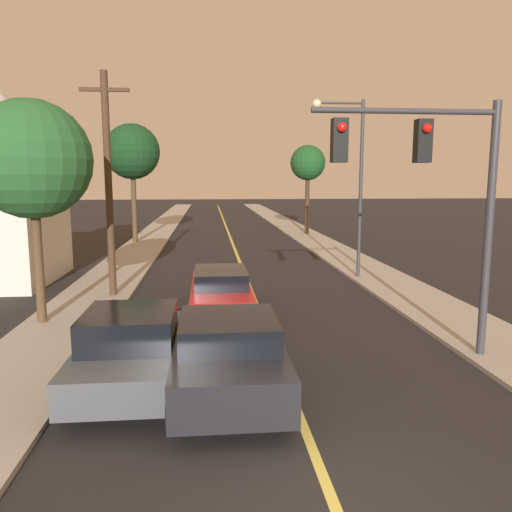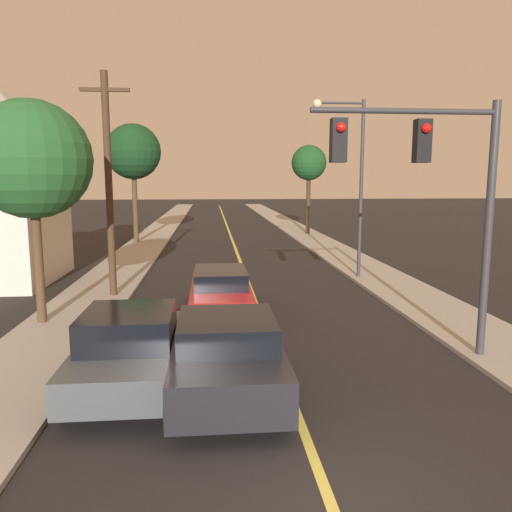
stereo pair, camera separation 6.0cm
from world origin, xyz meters
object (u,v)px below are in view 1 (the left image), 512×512
(traffic_signal_mast, at_px, (433,177))
(tree_right_near, at_px, (308,164))
(car_outer_lane_front, at_px, (132,348))
(tree_left_far, at_px, (132,152))
(utility_pole_left, at_px, (108,181))
(streetlamp_right, at_px, (349,164))
(car_near_lane_front, at_px, (228,354))
(tree_left_near, at_px, (32,160))
(car_near_lane_second, at_px, (221,291))

(traffic_signal_mast, xyz_separation_m, tree_right_near, (2.40, 25.65, 1.09))
(car_outer_lane_front, distance_m, tree_left_far, 23.50)
(car_outer_lane_front, distance_m, utility_pole_left, 8.51)
(streetlamp_right, relative_size, utility_pole_left, 0.95)
(car_outer_lane_front, bearing_deg, traffic_signal_mast, 7.92)
(tree_left_far, bearing_deg, tree_right_near, 17.62)
(car_near_lane_front, height_order, traffic_signal_mast, traffic_signal_mast)
(tree_left_near, bearing_deg, tree_right_near, 61.71)
(streetlamp_right, bearing_deg, tree_left_near, -151.10)
(tree_left_near, relative_size, tree_left_far, 0.82)
(streetlamp_right, bearing_deg, tree_right_near, 84.38)
(car_near_lane_front, bearing_deg, tree_left_near, 134.77)
(car_outer_lane_front, bearing_deg, car_near_lane_front, -16.51)
(car_outer_lane_front, height_order, streetlamp_right, streetlamp_right)
(car_near_lane_second, height_order, tree_left_near, tree_left_near)
(traffic_signal_mast, xyz_separation_m, tree_left_near, (-9.46, 3.61, 0.46))
(car_near_lane_second, xyz_separation_m, utility_pole_left, (-3.64, 2.56, 3.24))
(traffic_signal_mast, bearing_deg, utility_pole_left, 139.96)
(tree_right_near, bearing_deg, tree_left_far, -162.38)
(utility_pole_left, distance_m, tree_left_near, 3.52)
(car_near_lane_second, relative_size, tree_right_near, 0.76)
(tree_left_far, bearing_deg, tree_left_near, -89.96)
(traffic_signal_mast, bearing_deg, tree_left_far, 113.42)
(car_near_lane_second, distance_m, tree_left_near, 6.32)
(utility_pole_left, distance_m, tree_left_far, 15.23)
(car_near_lane_second, relative_size, traffic_signal_mast, 0.87)
(streetlamp_right, xyz_separation_m, tree_left_near, (-10.25, -5.66, -0.10))
(tree_left_far, distance_m, tree_right_near, 12.48)
(car_near_lane_second, distance_m, utility_pole_left, 5.51)
(tree_left_far, xyz_separation_m, tree_right_near, (11.88, 3.77, -0.56))
(car_near_lane_second, relative_size, tree_left_far, 0.66)
(tree_left_far, bearing_deg, car_near_lane_front, -77.86)
(car_near_lane_front, bearing_deg, car_near_lane_second, 90.00)
(tree_left_far, bearing_deg, traffic_signal_mast, -66.58)
(traffic_signal_mast, distance_m, tree_left_near, 10.13)
(car_near_lane_front, xyz_separation_m, tree_left_far, (-5.01, 23.31, 4.94))
(traffic_signal_mast, relative_size, tree_left_near, 0.93)
(tree_left_far, bearing_deg, car_near_lane_second, -74.13)
(tree_right_near, bearing_deg, car_near_lane_second, -107.78)
(car_near_lane_front, xyz_separation_m, utility_pole_left, (-3.64, 8.24, 3.18))
(car_near_lane_front, height_order, tree_right_near, tree_right_near)
(car_outer_lane_front, distance_m, tree_right_near, 28.27)
(utility_pole_left, xyz_separation_m, tree_right_near, (10.51, 18.84, 1.20))
(car_near_lane_second, bearing_deg, tree_right_near, 72.22)
(streetlamp_right, height_order, tree_left_far, tree_left_far)
(car_near_lane_front, bearing_deg, utility_pole_left, 113.85)
(traffic_signal_mast, height_order, tree_right_near, tree_right_near)
(tree_left_far, bearing_deg, utility_pole_left, -84.80)
(streetlamp_right, height_order, utility_pole_left, utility_pole_left)
(traffic_signal_mast, relative_size, tree_left_far, 0.76)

